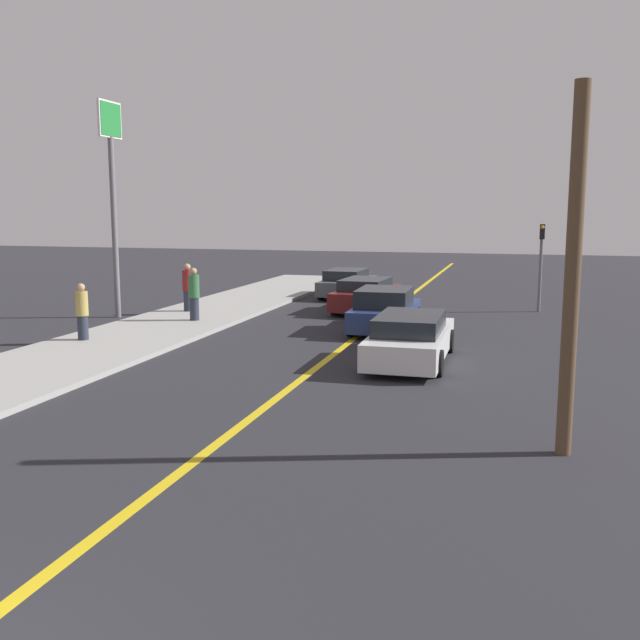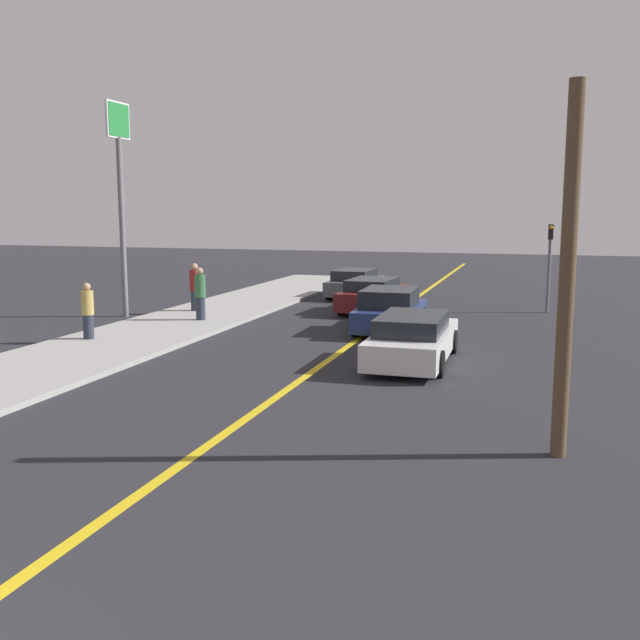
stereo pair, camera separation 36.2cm
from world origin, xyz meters
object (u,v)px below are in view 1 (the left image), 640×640
at_px(car_parked_left_lot, 347,283).
at_px(pedestrian_far_standing, 194,294).
at_px(car_near_right_lane, 411,338).
at_px(traffic_light, 541,257).
at_px(pedestrian_mid_group, 82,312).
at_px(car_far_distant, 366,295).
at_px(utility_pole, 573,274).
at_px(roadside_sign, 112,169).
at_px(pedestrian_by_sign, 188,287).
at_px(car_ahead_center, 385,311).

relative_size(car_parked_left_lot, pedestrian_far_standing, 2.30).
xyz_separation_m(car_near_right_lane, traffic_light, (3.29, 10.11, 1.44)).
distance_m(car_near_right_lane, pedestrian_mid_group, 9.34).
relative_size(car_far_distant, utility_pole, 0.75).
height_order(car_far_distant, roadside_sign, roadside_sign).
relative_size(traffic_light, roadside_sign, 0.44).
distance_m(pedestrian_by_sign, roadside_sign, 4.85).
xyz_separation_m(car_near_right_lane, pedestrian_by_sign, (-9.04, 5.94, 0.39)).
bearing_deg(roadside_sign, traffic_light, 20.71).
bearing_deg(roadside_sign, car_far_distant, 25.48).
bearing_deg(pedestrian_far_standing, car_far_distant, 42.88).
xyz_separation_m(car_parked_left_lot, traffic_light, (7.99, -2.48, 1.45)).
height_order(car_near_right_lane, car_ahead_center, car_ahead_center).
height_order(car_far_distant, traffic_light, traffic_light).
bearing_deg(traffic_light, roadside_sign, -159.29).
relative_size(car_ahead_center, traffic_light, 1.23).
height_order(car_ahead_center, traffic_light, traffic_light).
bearing_deg(pedestrian_mid_group, car_ahead_center, 29.92).
relative_size(car_near_right_lane, car_far_distant, 1.10).
relative_size(car_near_right_lane, pedestrian_by_sign, 2.70).
relative_size(car_near_right_lane, car_parked_left_lot, 1.16).
bearing_deg(car_parked_left_lot, car_near_right_lane, -67.99).
xyz_separation_m(pedestrian_far_standing, roadside_sign, (-3.29, 0.64, 4.16)).
distance_m(car_near_right_lane, pedestrian_far_standing, 8.84).
bearing_deg(pedestrian_far_standing, utility_pole, -42.09).
height_order(pedestrian_far_standing, utility_pole, utility_pole).
bearing_deg(utility_pole, car_ahead_center, 114.66).
bearing_deg(car_parked_left_lot, roadside_sign, -127.56).
relative_size(pedestrian_mid_group, pedestrian_by_sign, 0.93).
bearing_deg(pedestrian_by_sign, car_ahead_center, -11.64).
bearing_deg(traffic_light, pedestrian_far_standing, -151.32).
relative_size(pedestrian_mid_group, pedestrian_far_standing, 0.92).
height_order(pedestrian_mid_group, traffic_light, traffic_light).
xyz_separation_m(car_ahead_center, roadside_sign, (-9.68, 0.28, 4.52)).
distance_m(car_near_right_lane, car_far_distant, 9.06).
relative_size(pedestrian_by_sign, roadside_sign, 0.23).
distance_m(car_parked_left_lot, utility_pole, 20.49).
distance_m(pedestrian_mid_group, traffic_light, 16.30).
distance_m(car_far_distant, pedestrian_far_standing, 6.68).
xyz_separation_m(traffic_light, roadside_sign, (-14.44, -5.46, 3.12)).
relative_size(car_far_distant, pedestrian_mid_group, 2.64).
bearing_deg(pedestrian_far_standing, pedestrian_mid_group, -109.42).
bearing_deg(utility_pole, pedestrian_by_sign, 135.78).
bearing_deg(traffic_light, car_near_right_lane, -108.00).
distance_m(pedestrian_by_sign, traffic_light, 13.06).
height_order(car_ahead_center, pedestrian_far_standing, pedestrian_far_standing).
bearing_deg(pedestrian_by_sign, roadside_sign, -148.80).
relative_size(traffic_light, utility_pole, 0.57).
bearing_deg(pedestrian_mid_group, roadside_sign, 110.76).
bearing_deg(traffic_light, pedestrian_mid_group, -140.88).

